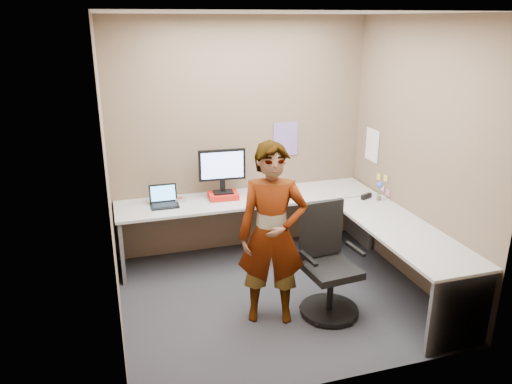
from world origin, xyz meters
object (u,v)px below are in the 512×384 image
object	(u,v)px
desk	(303,224)
monitor	(222,167)
person	(272,235)
office_chair	(328,270)

from	to	relation	value
desk	monitor	xyz separation A→B (m)	(-0.72, 0.66, 0.50)
person	office_chair	bearing A→B (deg)	12.51
desk	office_chair	size ratio (longest dim) A/B	2.86
office_chair	person	xyz separation A→B (m)	(-0.54, 0.05, 0.41)
person	monitor	bearing A→B (deg)	112.84
desk	person	size ratio (longest dim) A/B	1.77
person	desk	bearing A→B (deg)	67.63
monitor	office_chair	distance (m)	1.70
office_chair	person	distance (m)	0.68
office_chair	monitor	bearing A→B (deg)	109.59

